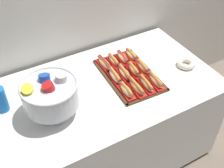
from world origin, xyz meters
TOP-DOWN VIEW (x-y plane):
  - ground_plane at (0.00, 0.00)m, footprint 10.00×10.00m
  - buffet_table at (0.00, 0.00)m, footprint 1.57×0.89m
  - serving_tray at (0.21, 0.02)m, footprint 0.35×0.54m
  - hot_dog_0 at (0.09, -0.14)m, footprint 0.07×0.16m
  - hot_dog_1 at (0.16, -0.15)m, footprint 0.07×0.18m
  - hot_dog_2 at (0.24, -0.15)m, footprint 0.07×0.19m
  - hot_dog_3 at (0.31, -0.15)m, footprint 0.08×0.18m
  - hot_dog_4 at (0.10, 0.02)m, footprint 0.08×0.18m
  - hot_dog_5 at (0.17, 0.02)m, footprint 0.08×0.18m
  - hot_dog_6 at (0.25, 0.01)m, footprint 0.07×0.16m
  - hot_dog_7 at (0.32, 0.01)m, footprint 0.08×0.17m
  - hot_dog_8 at (0.10, 0.19)m, footprint 0.07×0.18m
  - hot_dog_9 at (0.18, 0.18)m, footprint 0.07×0.16m
  - hot_dog_10 at (0.25, 0.18)m, footprint 0.07×0.16m
  - hot_dog_11 at (0.33, 0.18)m, footprint 0.08×0.16m
  - punch_bowl at (-0.39, -0.06)m, footprint 0.34×0.34m
  - cup_stack at (-0.65, 0.13)m, footprint 0.08×0.08m
  - donut at (0.63, -0.09)m, footprint 0.14×0.14m

SIDE VIEW (x-z plane):
  - ground_plane at x=0.00m, z-range 0.00..0.00m
  - buffet_table at x=0.00m, z-range 0.02..0.79m
  - serving_tray at x=0.21m, z-range 0.77..0.79m
  - donut at x=0.63m, z-range 0.77..0.82m
  - hot_dog_9 at x=0.18m, z-range 0.78..0.84m
  - hot_dog_11 at x=0.33m, z-range 0.78..0.84m
  - hot_dog_8 at x=0.10m, z-range 0.78..0.84m
  - hot_dog_10 at x=0.25m, z-range 0.78..0.84m
  - hot_dog_5 at x=0.17m, z-range 0.78..0.84m
  - hot_dog_2 at x=0.24m, z-range 0.78..0.84m
  - hot_dog_4 at x=0.10m, z-range 0.78..0.84m
  - hot_dog_0 at x=0.09m, z-range 0.78..0.84m
  - hot_dog_6 at x=0.25m, z-range 0.78..0.84m
  - hot_dog_7 at x=0.32m, z-range 0.78..0.84m
  - hot_dog_1 at x=0.16m, z-range 0.78..0.84m
  - hot_dog_3 at x=0.31m, z-range 0.78..0.84m
  - cup_stack at x=-0.65m, z-range 0.78..0.94m
  - punch_bowl at x=-0.39m, z-range 0.80..1.08m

